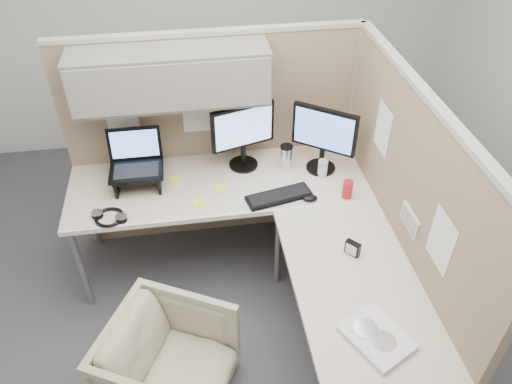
{
  "coord_description": "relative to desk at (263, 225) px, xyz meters",
  "views": [
    {
      "loc": [
        -0.26,
        -2.09,
        2.79
      ],
      "look_at": [
        0.1,
        0.25,
        0.85
      ],
      "focal_mm": 35.0,
      "sensor_mm": 36.0,
      "label": 1
    }
  ],
  "objects": [
    {
      "name": "ground",
      "position": [
        -0.12,
        -0.13,
        -0.69
      ],
      "size": [
        4.5,
        4.5,
        0.0
      ],
      "primitive_type": "plane",
      "color": "#3C3C42",
      "rests_on": "ground"
    },
    {
      "name": "partition_back",
      "position": [
        -0.34,
        0.7,
        0.41
      ],
      "size": [
        2.0,
        0.36,
        1.63
      ],
      "color": "#967D62",
      "rests_on": "ground"
    },
    {
      "name": "partition_right",
      "position": [
        0.78,
        -0.19,
        0.13
      ],
      "size": [
        0.07,
        2.03,
        1.63
      ],
      "color": "#967D62",
      "rests_on": "ground"
    },
    {
      "name": "desk",
      "position": [
        0.0,
        0.0,
        0.0
      ],
      "size": [
        2.0,
        1.98,
        0.73
      ],
      "color": "beige",
      "rests_on": "ground"
    },
    {
      "name": "office_chair",
      "position": [
        -0.63,
        -0.63,
        -0.37
      ],
      "size": [
        0.81,
        0.83,
        0.64
      ],
      "primitive_type": "imported",
      "rotation": [
        0.0,
        0.0,
        1.09
      ],
      "color": "beige",
      "rests_on": "ground"
    },
    {
      "name": "monitor_left",
      "position": [
        -0.04,
        0.57,
        0.32
      ],
      "size": [
        0.43,
        0.2,
        0.47
      ],
      "rotation": [
        0.0,
        0.0,
        0.29
      ],
      "color": "black",
      "rests_on": "desk"
    },
    {
      "name": "monitor_right",
      "position": [
        0.48,
        0.46,
        0.32
      ],
      "size": [
        0.38,
        0.29,
        0.47
      ],
      "rotation": [
        0.0,
        0.0,
        -0.63
      ],
      "color": "black",
      "rests_on": "desk"
    },
    {
      "name": "laptop_station",
      "position": [
        -0.76,
        0.48,
        0.18
      ],
      "size": [
        0.34,
        0.29,
        0.36
      ],
      "color": "black",
      "rests_on": "desk"
    },
    {
      "name": "keyboard",
      "position": [
        0.13,
        0.19,
        0.05
      ],
      "size": [
        0.44,
        0.23,
        0.02
      ],
      "primitive_type": "cube",
      "rotation": [
        0.0,
        0.0,
        0.21
      ],
      "color": "black",
      "rests_on": "desk"
    },
    {
      "name": "mouse",
      "position": [
        0.33,
        0.14,
        0.06
      ],
      "size": [
        0.1,
        0.07,
        0.03
      ],
      "primitive_type": "ellipsoid",
      "rotation": [
        0.0,
        0.0,
        -0.09
      ],
      "color": "black",
      "rests_on": "desk"
    },
    {
      "name": "travel_mug",
      "position": [
        0.24,
        0.5,
        0.14
      ],
      "size": [
        0.09,
        0.09,
        0.18
      ],
      "color": "silver",
      "rests_on": "desk"
    },
    {
      "name": "soda_can_green",
      "position": [
        0.57,
        0.13,
        0.1
      ],
      "size": [
        0.07,
        0.07,
        0.12
      ],
      "primitive_type": "cylinder",
      "color": "#B21E1E",
      "rests_on": "desk"
    },
    {
      "name": "soda_can_silver",
      "position": [
        0.47,
        0.38,
        0.1
      ],
      "size": [
        0.07,
        0.07,
        0.12
      ],
      "primitive_type": "cylinder",
      "color": "silver",
      "rests_on": "desk"
    },
    {
      "name": "sticky_note_c",
      "position": [
        -0.52,
        0.48,
        0.05
      ],
      "size": [
        0.1,
        0.1,
        0.01
      ],
      "primitive_type": "cube",
      "rotation": [
        0.0,
        0.0,
        0.53
      ],
      "color": "#ECED3E",
      "rests_on": "desk"
    },
    {
      "name": "sticky_note_d",
      "position": [
        -0.23,
        0.34,
        0.05
      ],
      "size": [
        0.1,
        0.1,
        0.01
      ],
      "primitive_type": "cube",
      "rotation": [
        0.0,
        0.0,
        -0.36
      ],
      "color": "#ECED3E",
      "rests_on": "desk"
    },
    {
      "name": "sticky_note_a",
      "position": [
        -0.38,
        0.21,
        0.05
      ],
      "size": [
        0.1,
        0.1,
        0.01
      ],
      "primitive_type": "cube",
      "rotation": [
        0.0,
        0.0,
        0.3
      ],
      "color": "#ECED3E",
      "rests_on": "desk"
    },
    {
      "name": "headphones",
      "position": [
        -0.93,
        0.15,
        0.06
      ],
      "size": [
        0.23,
        0.23,
        0.03
      ],
      "rotation": [
        0.0,
        0.0,
        -0.38
      ],
      "color": "black",
      "rests_on": "desk"
    },
    {
      "name": "paper_stack",
      "position": [
        0.4,
        -0.92,
        0.06
      ],
      "size": [
        0.35,
        0.38,
        0.03
      ],
      "rotation": [
        0.0,
        0.0,
        0.47
      ],
      "color": "white",
      "rests_on": "desk"
    },
    {
      "name": "desk_clock",
      "position": [
        0.45,
        -0.36,
        0.09
      ],
      "size": [
        0.08,
        0.09,
        0.09
      ],
      "rotation": [
        0.0,
        0.0,
        -0.85
      ],
      "color": "black",
      "rests_on": "desk"
    }
  ]
}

